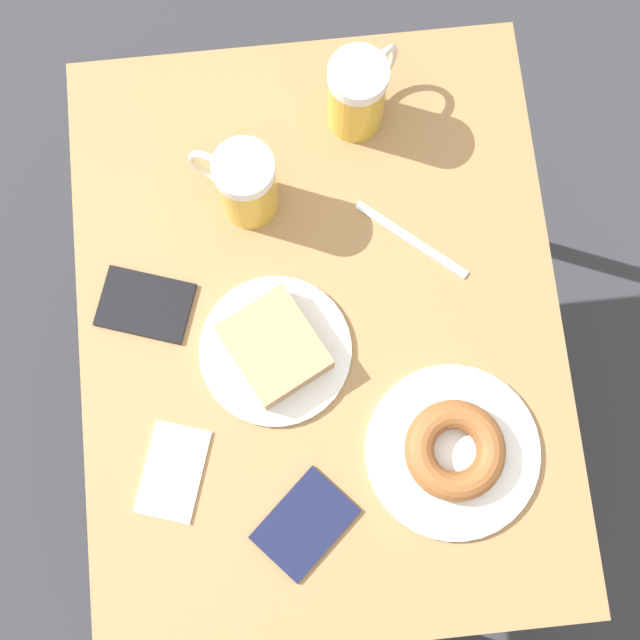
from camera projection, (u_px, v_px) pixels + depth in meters
ground_plane at (320, 395)px, 1.98m from camera, size 8.00×8.00×0.00m
table at (320, 335)px, 1.32m from camera, size 0.67×0.86×0.76m
plate_with_cake at (275, 349)px, 1.21m from camera, size 0.21×0.21×0.05m
plate_with_donut at (454, 451)px, 1.18m from camera, size 0.24×0.24×0.05m
beer_mug_left at (245, 184)px, 1.21m from camera, size 0.12×0.09×0.14m
beer_mug_center at (358, 93)px, 1.24m from camera, size 0.11×0.11×0.14m
napkin_folded at (173, 472)px, 1.19m from camera, size 0.11×0.14×0.00m
fork at (411, 240)px, 1.26m from camera, size 0.15×0.13×0.00m
passport_near_edge at (305, 524)px, 1.18m from camera, size 0.15×0.15×0.01m
passport_far_edge at (145, 305)px, 1.24m from camera, size 0.15×0.12×0.01m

